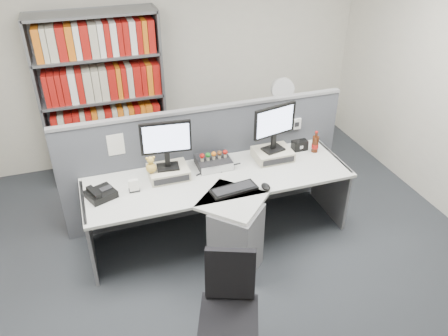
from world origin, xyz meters
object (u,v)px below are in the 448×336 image
object	(u,v)px
keyboard	(234,189)
desk_phone	(100,194)
desk_calendar	(134,186)
desk	(226,212)
monitor_left	(166,141)
desktop_pc	(213,162)
shelving_unit	(104,101)
mouse	(266,187)
filing_cabinet	(279,138)
cola_bottle	(315,144)
monitor_right	(275,124)
office_chair	(229,307)
desk_fan	(282,92)
speaker	(300,145)

from	to	relation	value
keyboard	desk_phone	xyz separation A→B (m)	(-1.18, 0.28, 0.02)
keyboard	desk_calendar	distance (m)	0.92
desk	monitor_left	size ratio (longest dim) A/B	5.36
desktop_pc	desk_calendar	distance (m)	0.85
desktop_pc	shelving_unit	size ratio (longest dim) A/B	0.17
desk	mouse	xyz separation A→B (m)	(0.35, -0.11, 0.29)
desk_calendar	filing_cabinet	xyz separation A→B (m)	(2.01, 1.16, -0.42)
desktop_pc	cola_bottle	size ratio (longest dim) A/B	1.39
monitor_right	office_chair	size ratio (longest dim) A/B	0.54
desk_phone	shelving_unit	size ratio (longest dim) A/B	0.15
desk	desk_calendar	xyz separation A→B (m)	(-0.81, 0.24, 0.31)
desktop_pc	office_chair	xyz separation A→B (m)	(-0.37, -1.56, -0.28)
monitor_left	desk_fan	xyz separation A→B (m)	(1.66, 1.02, -0.11)
monitor_left	mouse	bearing A→B (deg)	-31.42
filing_cabinet	desktop_pc	bearing A→B (deg)	-140.86
desk	desktop_pc	bearing A→B (deg)	88.19
speaker	cola_bottle	world-z (taller)	cola_bottle
desk_phone	speaker	size ratio (longest dim) A/B	1.86
desk_phone	speaker	xyz separation A→B (m)	(2.11, 0.22, 0.02)
monitor_left	desk_fan	size ratio (longest dim) A/B	1.03
cola_bottle	filing_cabinet	distance (m)	1.13
desk_phone	mouse	bearing A→B (deg)	-13.39
shelving_unit	office_chair	world-z (taller)	shelving_unit
speaker	desk_fan	bearing A→B (deg)	77.22
desk_calendar	office_chair	distance (m)	1.48
mouse	speaker	world-z (taller)	speaker
monitor_left	monitor_right	xyz separation A→B (m)	(1.10, 0.00, 0.00)
desktop_pc	keyboard	bearing A→B (deg)	-84.20
desk_fan	desk	bearing A→B (deg)	-130.62
desk	shelving_unit	bearing A→B (deg)	115.96
desk_calendar	office_chair	size ratio (longest dim) A/B	0.13
monitor_left	mouse	size ratio (longest dim) A/B	3.89
desktop_pc	desk_phone	size ratio (longest dim) A/B	1.09
cola_bottle	monitor_right	bearing A→B (deg)	178.77
desk	filing_cabinet	world-z (taller)	desk
desk_phone	filing_cabinet	bearing A→B (deg)	26.62
speaker	office_chair	size ratio (longest dim) A/B	0.18
monitor_left	speaker	size ratio (longest dim) A/B	2.98
shelving_unit	desk_phone	bearing A→B (deg)	-97.73
desk_fan	monitor_right	bearing A→B (deg)	-118.83
keyboard	mouse	xyz separation A→B (m)	(0.29, -0.07, 0.01)
office_chair	desk_calendar	bearing A→B (deg)	108.47
desk	speaker	bearing A→B (deg)	24.95
desk_phone	desk_fan	distance (m)	2.60
desk	keyboard	bearing A→B (deg)	-36.06
monitor_left	desk_calendar	bearing A→B (deg)	-158.35
desktop_pc	speaker	xyz separation A→B (m)	(0.97, 0.03, 0.01)
desk_calendar	office_chair	xyz separation A→B (m)	(0.46, -1.37, -0.29)
keyboard	mouse	bearing A→B (deg)	-13.04
monitor_left	desktop_pc	distance (m)	0.59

